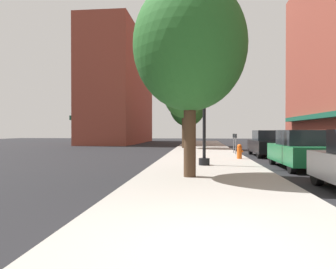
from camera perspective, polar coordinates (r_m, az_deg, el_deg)
ground_plane at (r=22.50m, az=16.80°, el=-3.50°), size 90.00×90.00×0.00m
sidewalk_slab at (r=23.08m, az=6.51°, el=-3.22°), size 4.80×50.00×0.12m
building_far_background at (r=42.79m, az=-8.84°, el=8.21°), size 6.80×18.00×14.54m
lamppost at (r=13.77m, az=6.68°, el=7.25°), size 0.48×0.48×5.90m
fire_hydrant at (r=17.17m, az=13.00°, el=-3.03°), size 0.33×0.26×0.79m
parking_meter_near at (r=20.48m, az=12.35°, el=-1.23°), size 0.14×0.09×1.31m
parking_meter_far at (r=21.69m, az=11.99°, el=-1.13°), size 0.14×0.09×1.31m
tree_near at (r=27.49m, az=2.99°, el=7.29°), size 3.61×3.61×6.78m
tree_mid at (r=10.54m, az=4.04°, el=15.90°), size 3.72×3.72×6.43m
tree_far at (r=32.65m, az=3.62°, el=5.30°), size 3.80×3.80×6.35m
car_green at (r=14.41m, az=23.10°, el=-2.62°), size 1.80×4.30×1.66m
car_black at (r=20.67m, az=17.77°, el=-1.62°), size 1.80×4.30×1.66m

